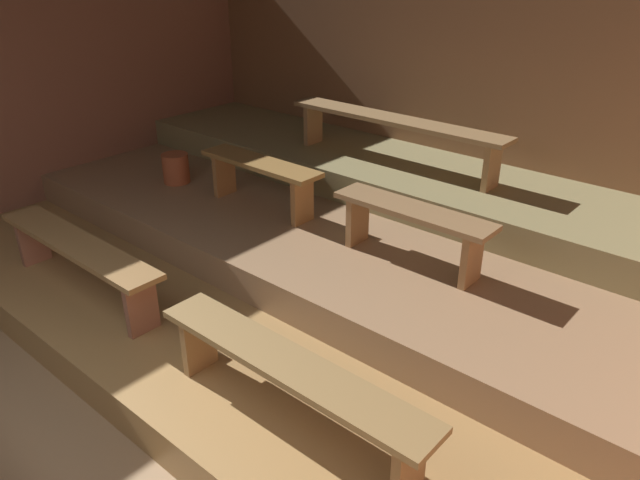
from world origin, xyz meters
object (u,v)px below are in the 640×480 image
at_px(bench_middle_left, 260,173).
at_px(bench_upper_center, 394,126).
at_px(bench_lower_right, 289,375).
at_px(bench_middle_right, 412,221).
at_px(pail_middle, 176,168).
at_px(bench_lower_left, 78,253).

height_order(bench_middle_left, bench_upper_center, bench_upper_center).
distance_m(bench_lower_right, bench_middle_right, 1.57).
bearing_deg(bench_middle_left, pail_middle, -174.66).
xyz_separation_m(bench_lower_right, bench_upper_center, (-1.15, 2.55, 0.53)).
bearing_deg(bench_lower_right, bench_middle_right, 100.29).
bearing_deg(pail_middle, bench_lower_left, -61.76).
bearing_deg(bench_middle_left, bench_lower_left, -100.29).
distance_m(bench_lower_right, bench_upper_center, 2.85).
bearing_deg(pail_middle, bench_middle_left, 5.34).
bearing_deg(bench_lower_right, bench_upper_center, 114.36).
bearing_deg(bench_lower_left, bench_lower_right, 0.00).
bearing_deg(bench_lower_left, bench_upper_center, 70.81).
height_order(bench_lower_right, bench_middle_right, bench_middle_right).
relative_size(bench_lower_right, bench_middle_right, 1.45).
xyz_separation_m(bench_middle_left, pail_middle, (-1.04, -0.10, -0.18)).
xyz_separation_m(bench_lower_right, bench_middle_left, (-1.76, 1.52, 0.24)).
bearing_deg(bench_lower_left, bench_middle_right, 40.78).
relative_size(bench_middle_left, pail_middle, 4.31).
xyz_separation_m(bench_lower_left, bench_lower_right, (2.04, 0.00, 0.00)).
xyz_separation_m(bench_middle_right, bench_upper_center, (-0.88, 1.03, 0.29)).
bearing_deg(bench_upper_center, bench_lower_left, -109.19).
height_order(bench_middle_right, pail_middle, bench_middle_right).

